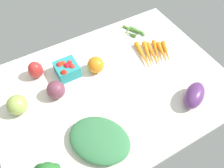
{
  "coord_description": "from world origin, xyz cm",
  "views": [
    {
      "loc": [
        -30.09,
        -52.87,
        85.37
      ],
      "look_at": [
        0.0,
        0.0,
        4.0
      ],
      "focal_mm": 36.82,
      "sensor_mm": 36.0,
      "label": 1
    }
  ],
  "objects_px": {
    "okra_pile": "(134,31)",
    "bell_pepper_red": "(36,70)",
    "carrot_bunch": "(154,54)",
    "heirloom_tomato_orange": "(96,65)",
    "red_onion_center": "(56,90)",
    "eggplant": "(194,95)",
    "berry_basket": "(67,69)",
    "leafy_greens_clump": "(100,140)",
    "heirloom_tomato_green": "(17,105)"
  },
  "relations": [
    {
      "from": "okra_pile",
      "to": "bell_pepper_red",
      "type": "relative_size",
      "value": 1.48
    },
    {
      "from": "carrot_bunch",
      "to": "heirloom_tomato_orange",
      "type": "bearing_deg",
      "value": 169.29
    },
    {
      "from": "red_onion_center",
      "to": "eggplant",
      "type": "height_order",
      "value": "red_onion_center"
    },
    {
      "from": "heirloom_tomato_orange",
      "to": "berry_basket",
      "type": "height_order",
      "value": "heirloom_tomato_orange"
    },
    {
      "from": "leafy_greens_clump",
      "to": "heirloom_tomato_orange",
      "type": "distance_m",
      "value": 0.36
    },
    {
      "from": "bell_pepper_red",
      "to": "leafy_greens_clump",
      "type": "bearing_deg",
      "value": -77.08
    },
    {
      "from": "carrot_bunch",
      "to": "okra_pile",
      "type": "bearing_deg",
      "value": 86.88
    },
    {
      "from": "heirloom_tomato_orange",
      "to": "eggplant",
      "type": "bearing_deg",
      "value": -51.53
    },
    {
      "from": "carrot_bunch",
      "to": "red_onion_center",
      "type": "relative_size",
      "value": 2.49
    },
    {
      "from": "okra_pile",
      "to": "red_onion_center",
      "type": "bearing_deg",
      "value": -160.29
    },
    {
      "from": "carrot_bunch",
      "to": "okra_pile",
      "type": "distance_m",
      "value": 0.2
    },
    {
      "from": "eggplant",
      "to": "leafy_greens_clump",
      "type": "bearing_deg",
      "value": 145.52
    },
    {
      "from": "red_onion_center",
      "to": "okra_pile",
      "type": "distance_m",
      "value": 0.55
    },
    {
      "from": "heirloom_tomato_green",
      "to": "berry_basket",
      "type": "xyz_separation_m",
      "value": [
        0.25,
        0.08,
        -0.01
      ]
    },
    {
      "from": "red_onion_center",
      "to": "bell_pepper_red",
      "type": "bearing_deg",
      "value": 104.95
    },
    {
      "from": "red_onion_center",
      "to": "okra_pile",
      "type": "bearing_deg",
      "value": 19.71
    },
    {
      "from": "heirloom_tomato_green",
      "to": "eggplant",
      "type": "bearing_deg",
      "value": -25.74
    },
    {
      "from": "heirloom_tomato_green",
      "to": "red_onion_center",
      "type": "height_order",
      "value": "heirloom_tomato_green"
    },
    {
      "from": "leafy_greens_clump",
      "to": "red_onion_center",
      "type": "xyz_separation_m",
      "value": [
        -0.06,
        0.28,
        0.02
      ]
    },
    {
      "from": "berry_basket",
      "to": "leafy_greens_clump",
      "type": "bearing_deg",
      "value": -94.09
    },
    {
      "from": "leafy_greens_clump",
      "to": "berry_basket",
      "type": "relative_size",
      "value": 2.41
    },
    {
      "from": "carrot_bunch",
      "to": "eggplant",
      "type": "relative_size",
      "value": 1.42
    },
    {
      "from": "eggplant",
      "to": "heirloom_tomato_green",
      "type": "bearing_deg",
      "value": 123.48
    },
    {
      "from": "red_onion_center",
      "to": "eggplant",
      "type": "distance_m",
      "value": 0.58
    },
    {
      "from": "berry_basket",
      "to": "heirloom_tomato_green",
      "type": "bearing_deg",
      "value": -161.21
    },
    {
      "from": "carrot_bunch",
      "to": "bell_pepper_red",
      "type": "height_order",
      "value": "bell_pepper_red"
    },
    {
      "from": "leafy_greens_clump",
      "to": "okra_pile",
      "type": "distance_m",
      "value": 0.65
    },
    {
      "from": "leafy_greens_clump",
      "to": "bell_pepper_red",
      "type": "bearing_deg",
      "value": 102.92
    },
    {
      "from": "leafy_greens_clump",
      "to": "okra_pile",
      "type": "bearing_deg",
      "value": 45.76
    },
    {
      "from": "leafy_greens_clump",
      "to": "heirloom_tomato_green",
      "type": "relative_size",
      "value": 2.84
    },
    {
      "from": "leafy_greens_clump",
      "to": "eggplant",
      "type": "bearing_deg",
      "value": -3.7
    },
    {
      "from": "bell_pepper_red",
      "to": "berry_basket",
      "type": "bearing_deg",
      "value": -24.77
    },
    {
      "from": "okra_pile",
      "to": "bell_pepper_red",
      "type": "distance_m",
      "value": 0.56
    },
    {
      "from": "heirloom_tomato_green",
      "to": "bell_pepper_red",
      "type": "relative_size",
      "value": 1.0
    },
    {
      "from": "okra_pile",
      "to": "heirloom_tomato_green",
      "type": "bearing_deg",
      "value": -165.15
    },
    {
      "from": "red_onion_center",
      "to": "bell_pepper_red",
      "type": "relative_size",
      "value": 0.94
    },
    {
      "from": "berry_basket",
      "to": "bell_pepper_red",
      "type": "relative_size",
      "value": 1.18
    },
    {
      "from": "carrot_bunch",
      "to": "bell_pepper_red",
      "type": "distance_m",
      "value": 0.57
    },
    {
      "from": "okra_pile",
      "to": "berry_basket",
      "type": "bearing_deg",
      "value": -167.51
    },
    {
      "from": "eggplant",
      "to": "carrot_bunch",
      "type": "bearing_deg",
      "value": 56.94
    },
    {
      "from": "red_onion_center",
      "to": "berry_basket",
      "type": "relative_size",
      "value": 0.8
    },
    {
      "from": "leafy_greens_clump",
      "to": "heirloom_tomato_orange",
      "type": "height_order",
      "value": "heirloom_tomato_orange"
    },
    {
      "from": "carrot_bunch",
      "to": "eggplant",
      "type": "distance_m",
      "value": 0.3
    },
    {
      "from": "red_onion_center",
      "to": "eggplant",
      "type": "xyz_separation_m",
      "value": [
        0.49,
        -0.31,
        -0.0
      ]
    },
    {
      "from": "red_onion_center",
      "to": "berry_basket",
      "type": "distance_m",
      "value": 0.12
    },
    {
      "from": "berry_basket",
      "to": "okra_pile",
      "type": "relative_size",
      "value": 0.8
    },
    {
      "from": "okra_pile",
      "to": "carrot_bunch",
      "type": "bearing_deg",
      "value": -93.12
    },
    {
      "from": "leafy_greens_clump",
      "to": "okra_pile",
      "type": "xyz_separation_m",
      "value": [
        0.46,
        0.47,
        -0.02
      ]
    },
    {
      "from": "leafy_greens_clump",
      "to": "okra_pile",
      "type": "relative_size",
      "value": 1.93
    },
    {
      "from": "berry_basket",
      "to": "bell_pepper_red",
      "type": "height_order",
      "value": "bell_pepper_red"
    }
  ]
}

